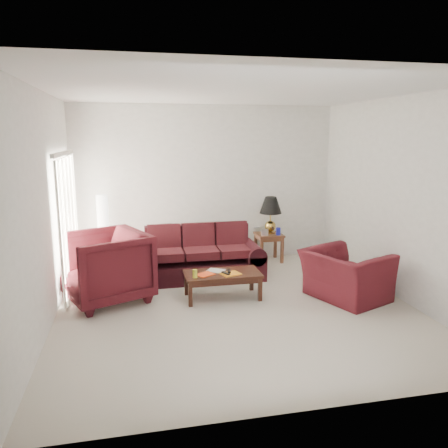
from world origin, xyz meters
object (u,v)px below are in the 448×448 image
sofa (200,254)px  coffee_table (222,285)px  floor_lamp (104,233)px  armchair_right (346,275)px  armchair_left (105,267)px  end_table (269,247)px

sofa → coffee_table: bearing=-76.9°
floor_lamp → armchair_right: size_ratio=1.25×
armchair_left → armchair_right: (3.52, -0.65, -0.16)m
sofa → armchair_left: armchair_left is taller
floor_lamp → armchair_left: 1.53m
end_table → armchair_left: (-3.01, -1.52, 0.25)m
armchair_left → floor_lamp: bearing=160.2°
floor_lamp → coffee_table: 2.58m
end_table → armchair_right: 2.24m
sofa → coffee_table: sofa is taller
armchair_right → end_table: bearing=-8.8°
sofa → end_table: size_ratio=3.92×
floor_lamp → end_table: bearing=0.1°
end_table → coffee_table: end_table is taller
armchair_right → coffee_table: (-1.81, 0.41, -0.17)m
armchair_right → floor_lamp: bearing=37.0°
floor_lamp → coffee_table: size_ratio=1.24×
end_table → coffee_table: (-1.29, -1.77, -0.07)m
end_table → armchair_right: size_ratio=0.49×
sofa → floor_lamp: bearing=157.4°
sofa → coffee_table: size_ratio=1.88×
armchair_right → armchair_left: bearing=57.4°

